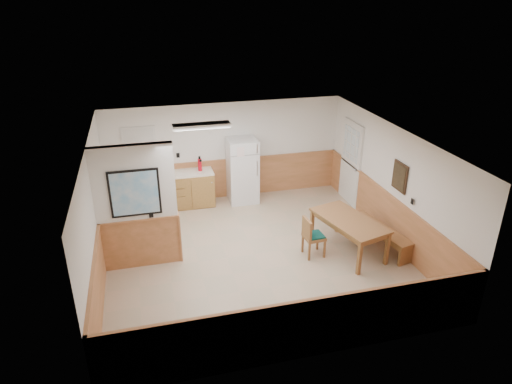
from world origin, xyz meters
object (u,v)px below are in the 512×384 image
object	(u,v)px
refrigerator	(242,171)
dining_table	(349,223)
dining_bench	(380,232)
fire_extinguisher	(200,164)
dining_chair	(311,234)
soap_bottle	(140,173)

from	to	relation	value
refrigerator	dining_table	size ratio (longest dim) A/B	0.91
dining_table	dining_bench	size ratio (longest dim) A/B	1.08
refrigerator	fire_extinguisher	world-z (taller)	refrigerator
refrigerator	fire_extinguisher	size ratio (longest dim) A/B	4.35
dining_table	dining_chair	distance (m)	0.83
refrigerator	soap_bottle	world-z (taller)	refrigerator
fire_extinguisher	soap_bottle	distance (m)	1.44
refrigerator	fire_extinguisher	distance (m)	1.09
dining_bench	dining_chair	size ratio (longest dim) A/B	1.99
refrigerator	soap_bottle	size ratio (longest dim) A/B	8.57
fire_extinguisher	soap_bottle	world-z (taller)	fire_extinguisher
dining_bench	fire_extinguisher	world-z (taller)	fire_extinguisher
dining_bench	fire_extinguisher	distance (m)	4.60
dining_chair	fire_extinguisher	distance (m)	3.56
dining_chair	soap_bottle	bearing A→B (deg)	133.60
dining_chair	fire_extinguisher	size ratio (longest dim) A/B	2.24
fire_extinguisher	dining_chair	bearing A→B (deg)	-34.53
dining_table	dining_chair	size ratio (longest dim) A/B	2.13
soap_bottle	dining_table	bearing A→B (deg)	-36.96
dining_chair	fire_extinguisher	world-z (taller)	fire_extinguisher
dining_bench	dining_chair	world-z (taller)	dining_chair
dining_bench	soap_bottle	bearing A→B (deg)	135.80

